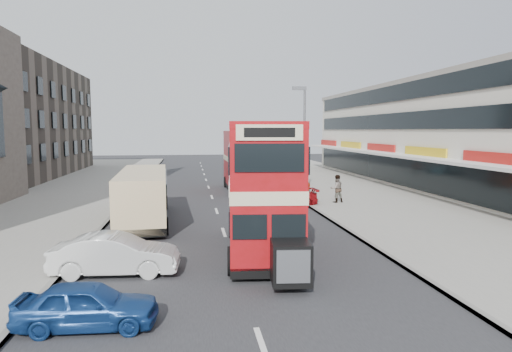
{
  "coord_description": "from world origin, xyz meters",
  "views": [
    {
      "loc": [
        -1.62,
        -14.01,
        5.03
      ],
      "look_at": [
        1.22,
        5.35,
        3.05
      ],
      "focal_mm": 31.9,
      "sensor_mm": 36.0,
      "label": 1
    }
  ],
  "objects_px": {
    "car_right_a": "(287,198)",
    "pedestrian_near": "(337,188)",
    "car_right_b": "(279,185)",
    "car_left_near": "(87,305)",
    "street_lamp": "(303,133)",
    "car_left_front": "(116,254)",
    "cyclist": "(274,189)",
    "car_right_c": "(256,172)",
    "pedestrian_far": "(296,170)",
    "bus_main": "(262,187)",
    "coach": "(143,194)",
    "bus_second": "(242,160)"
  },
  "relations": [
    {
      "from": "pedestrian_near",
      "to": "cyclist",
      "type": "xyz_separation_m",
      "value": [
        -3.65,
        3.43,
        -0.44
      ]
    },
    {
      "from": "car_right_c",
      "to": "bus_main",
      "type": "bearing_deg",
      "value": -13.76
    },
    {
      "from": "coach",
      "to": "cyclist",
      "type": "bearing_deg",
      "value": 37.09
    },
    {
      "from": "street_lamp",
      "to": "car_left_near",
      "type": "bearing_deg",
      "value": -117.86
    },
    {
      "from": "bus_main",
      "to": "car_right_c",
      "type": "relative_size",
      "value": 2.67
    },
    {
      "from": "bus_main",
      "to": "coach",
      "type": "distance_m",
      "value": 9.16
    },
    {
      "from": "bus_main",
      "to": "car_left_near",
      "type": "bearing_deg",
      "value": 55.17
    },
    {
      "from": "car_left_front",
      "to": "car_right_c",
      "type": "xyz_separation_m",
      "value": [
        9.51,
        30.84,
        -0.11
      ]
    },
    {
      "from": "car_right_b",
      "to": "cyclist",
      "type": "distance_m",
      "value": 2.6
    },
    {
      "from": "street_lamp",
      "to": "car_right_b",
      "type": "relative_size",
      "value": 1.69
    },
    {
      "from": "bus_second",
      "to": "car_right_b",
      "type": "distance_m",
      "value": 3.9
    },
    {
      "from": "coach",
      "to": "car_right_a",
      "type": "relative_size",
      "value": 2.41
    },
    {
      "from": "car_right_b",
      "to": "car_right_c",
      "type": "relative_size",
      "value": 1.35
    },
    {
      "from": "street_lamp",
      "to": "pedestrian_far",
      "type": "height_order",
      "value": "street_lamp"
    },
    {
      "from": "street_lamp",
      "to": "car_right_c",
      "type": "xyz_separation_m",
      "value": [
        -1.23,
        14.84,
        -4.18
      ]
    },
    {
      "from": "car_left_front",
      "to": "pedestrian_far",
      "type": "distance_m",
      "value": 32.57
    },
    {
      "from": "car_right_c",
      "to": "cyclist",
      "type": "xyz_separation_m",
      "value": [
        -0.74,
        -14.07,
        0.05
      ]
    },
    {
      "from": "car_right_a",
      "to": "street_lamp",
      "type": "bearing_deg",
      "value": 144.44
    },
    {
      "from": "coach",
      "to": "pedestrian_near",
      "type": "bearing_deg",
      "value": 14.56
    },
    {
      "from": "coach",
      "to": "car_left_near",
      "type": "bearing_deg",
      "value": -93.31
    },
    {
      "from": "car_left_near",
      "to": "bus_main",
      "type": "bearing_deg",
      "value": -37.16
    },
    {
      "from": "car_right_c",
      "to": "pedestrian_near",
      "type": "xyz_separation_m",
      "value": [
        2.91,
        -17.5,
        0.49
      ]
    },
    {
      "from": "street_lamp",
      "to": "cyclist",
      "type": "xyz_separation_m",
      "value": [
        -1.97,
        0.78,
        -4.13
      ]
    },
    {
      "from": "car_left_near",
      "to": "cyclist",
      "type": "relative_size",
      "value": 1.78
    },
    {
      "from": "bus_main",
      "to": "car_right_c",
      "type": "xyz_separation_m",
      "value": [
        4.01,
        28.69,
        -2.1
      ]
    },
    {
      "from": "bus_second",
      "to": "car_right_b",
      "type": "bearing_deg",
      "value": 141.61
    },
    {
      "from": "car_right_a",
      "to": "pedestrian_far",
      "type": "xyz_separation_m",
      "value": [
        4.59,
        16.65,
        0.35
      ]
    },
    {
      "from": "street_lamp",
      "to": "cyclist",
      "type": "height_order",
      "value": "street_lamp"
    },
    {
      "from": "car_right_a",
      "to": "cyclist",
      "type": "distance_m",
      "value": 3.78
    },
    {
      "from": "car_right_b",
      "to": "bus_main",
      "type": "bearing_deg",
      "value": -11.72
    },
    {
      "from": "bus_main",
      "to": "car_right_c",
      "type": "height_order",
      "value": "bus_main"
    },
    {
      "from": "car_right_a",
      "to": "coach",
      "type": "bearing_deg",
      "value": -71.92
    },
    {
      "from": "street_lamp",
      "to": "pedestrian_far",
      "type": "bearing_deg",
      "value": 78.63
    },
    {
      "from": "car_right_a",
      "to": "car_right_b",
      "type": "bearing_deg",
      "value": 169.51
    },
    {
      "from": "street_lamp",
      "to": "car_left_near",
      "type": "distance_m",
      "value": 23.41
    },
    {
      "from": "car_right_a",
      "to": "car_right_b",
      "type": "xyz_separation_m",
      "value": [
        0.72,
        6.24,
        0.07
      ]
    },
    {
      "from": "car_right_a",
      "to": "car_right_c",
      "type": "height_order",
      "value": "car_right_c"
    },
    {
      "from": "bus_main",
      "to": "cyclist",
      "type": "xyz_separation_m",
      "value": [
        3.27,
        14.62,
        -2.05
      ]
    },
    {
      "from": "pedestrian_near",
      "to": "cyclist",
      "type": "height_order",
      "value": "pedestrian_near"
    },
    {
      "from": "car_left_near",
      "to": "pedestrian_near",
      "type": "height_order",
      "value": "pedestrian_near"
    },
    {
      "from": "car_left_near",
      "to": "cyclist",
      "type": "xyz_separation_m",
      "value": [
        8.79,
        21.14,
        0.05
      ]
    },
    {
      "from": "street_lamp",
      "to": "coach",
      "type": "relative_size",
      "value": 0.82
    },
    {
      "from": "car_left_near",
      "to": "car_right_a",
      "type": "bearing_deg",
      "value": -24.07
    },
    {
      "from": "car_left_near",
      "to": "car_right_b",
      "type": "distance_m",
      "value": 25.49
    },
    {
      "from": "car_right_a",
      "to": "pedestrian_near",
      "type": "xyz_separation_m",
      "value": [
        3.53,
        0.35,
        0.5
      ]
    },
    {
      "from": "car_left_near",
      "to": "car_right_a",
      "type": "xyz_separation_m",
      "value": [
        8.92,
        17.37,
        -0.01
      ]
    },
    {
      "from": "street_lamp",
      "to": "car_left_front",
      "type": "bearing_deg",
      "value": -123.88
    },
    {
      "from": "car_right_a",
      "to": "cyclist",
      "type": "bearing_deg",
      "value": 177.9
    },
    {
      "from": "car_right_b",
      "to": "car_left_near",
      "type": "bearing_deg",
      "value": -20.4
    },
    {
      "from": "street_lamp",
      "to": "bus_second",
      "type": "bearing_deg",
      "value": 125.77
    }
  ]
}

